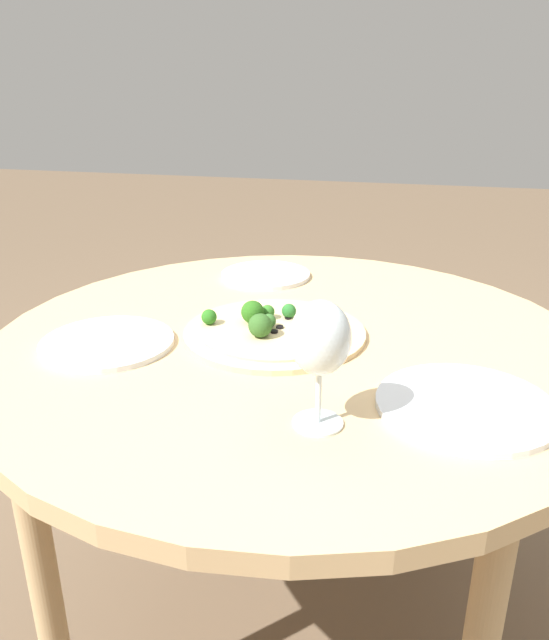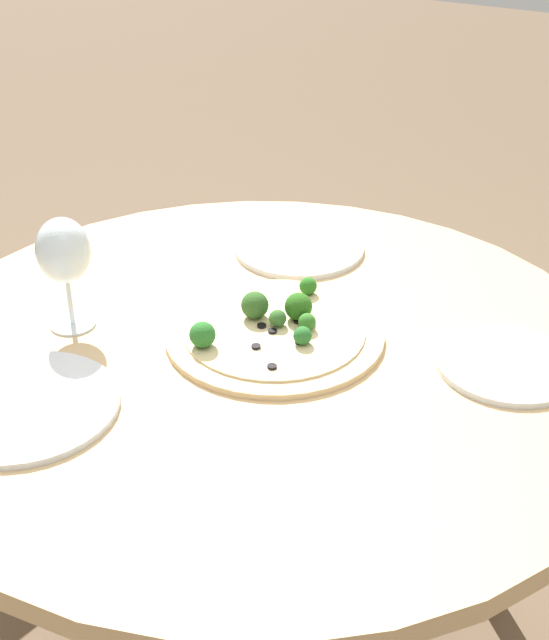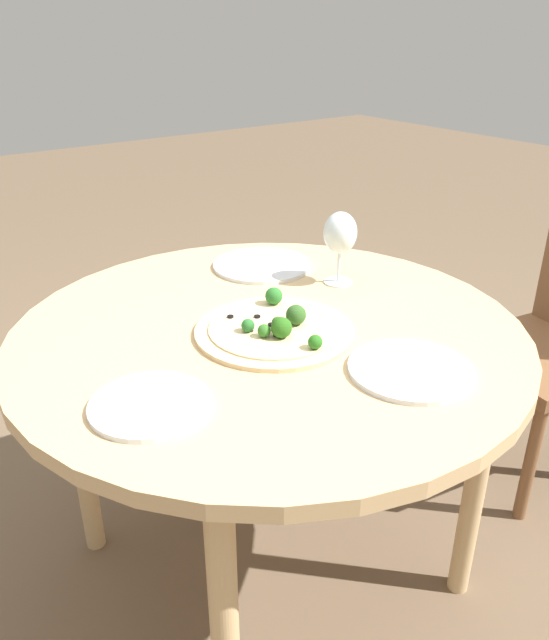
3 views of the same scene
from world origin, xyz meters
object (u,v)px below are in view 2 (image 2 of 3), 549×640
pizza (274,330)px  plate_side (299,248)px  wine_glass (63,253)px  plate_near (508,364)px  plate_far (24,406)px

pizza → plate_side: size_ratio=1.43×
wine_glass → plate_near: wine_glass is taller
wine_glass → plate_side: 0.46m
plate_near → plate_side: same height
pizza → plate_far: pizza is taller
wine_glass → plate_far: (0.20, 0.09, -0.12)m
wine_glass → plate_side: size_ratio=0.77×
plate_far → pizza: bearing=149.0°
pizza → plate_side: pizza is taller
pizza → plate_far: 0.39m
pizza → plate_near: (-0.10, 0.34, -0.01)m
wine_glass → plate_near: (-0.22, 0.63, -0.12)m
wine_glass → plate_near: 0.68m
plate_near → plate_far: (0.43, -0.54, 0.00)m
pizza → plate_far: size_ratio=1.30×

